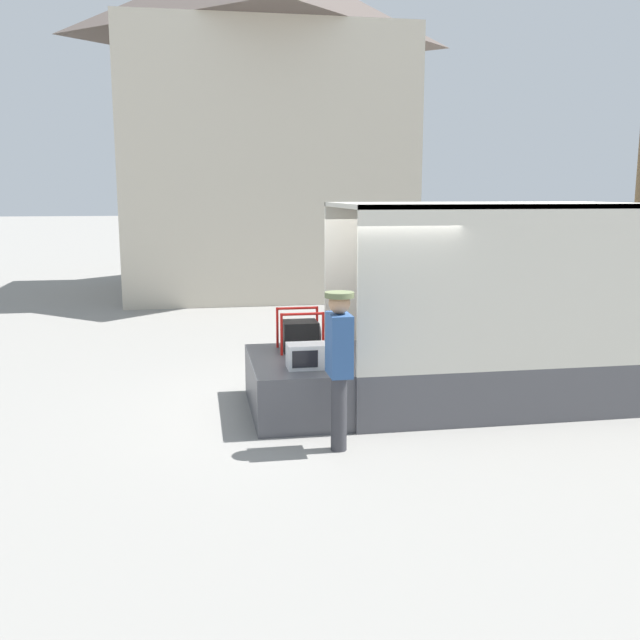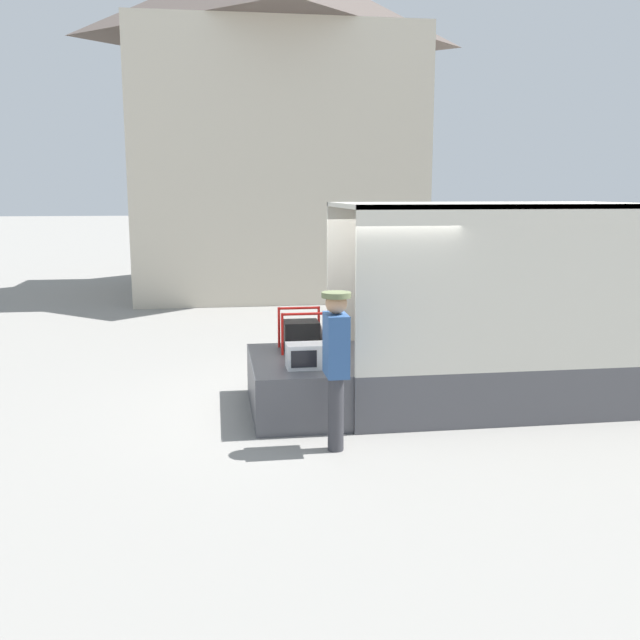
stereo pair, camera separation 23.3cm
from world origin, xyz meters
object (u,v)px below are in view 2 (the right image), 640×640
(worker_person, at_px, (336,354))
(portable_generator, at_px, (302,335))
(box_truck, at_px, (596,331))
(microwave, at_px, (306,356))

(worker_person, bearing_deg, portable_generator, 93.47)
(portable_generator, bearing_deg, box_truck, -6.87)
(portable_generator, height_order, worker_person, worker_person)
(box_truck, xyz_separation_m, portable_generator, (-4.10, 0.49, -0.04))
(box_truck, distance_m, microwave, 4.21)
(box_truck, height_order, worker_person, box_truck)
(box_truck, height_order, microwave, box_truck)
(box_truck, relative_size, worker_person, 3.33)
(portable_generator, xyz_separation_m, worker_person, (0.12, -2.04, 0.20))
(microwave, bearing_deg, portable_generator, 85.53)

